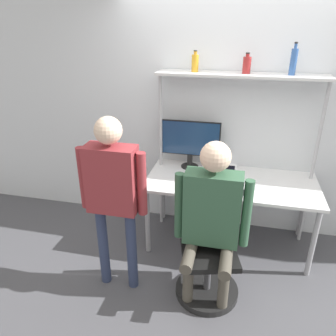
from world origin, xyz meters
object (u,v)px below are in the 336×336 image
object	(u,v)px
bottle_red	(247,65)
office_chair	(207,265)
cell_phone	(244,193)
bottle_amber	(195,63)
bottle_blue	(293,61)
person_seated	(212,212)
laptop	(220,182)
monitor	(190,141)
person_standing	(113,186)

from	to	relation	value
bottle_red	office_chair	bearing A→B (deg)	-100.08
cell_phone	bottle_amber	size ratio (longest dim) A/B	0.75
bottle_blue	bottle_red	distance (m)	0.41
person_seated	bottle_red	distance (m)	1.45
cell_phone	office_chair	distance (m)	0.75
cell_phone	person_seated	bearing A→B (deg)	-114.65
person_seated	cell_phone	bearing A→B (deg)	65.35
laptop	bottle_blue	xyz separation A→B (m)	(0.55, 0.42, 1.09)
monitor	office_chair	xyz separation A→B (m)	(0.34, -1.00, -0.79)
monitor	person_seated	bearing A→B (deg)	-71.31
bottle_red	bottle_blue	bearing A→B (deg)	0.00
cell_phone	bottle_blue	world-z (taller)	bottle_blue
laptop	monitor	bearing A→B (deg)	130.22
office_chair	person_standing	distance (m)	1.09
office_chair	cell_phone	bearing A→B (deg)	62.67
bottle_amber	bottle_red	distance (m)	0.49
office_chair	bottle_amber	size ratio (longest dim) A/B	4.60
monitor	cell_phone	size ratio (longest dim) A/B	4.25
person_seated	person_standing	world-z (taller)	person_standing
laptop	cell_phone	world-z (taller)	laptop
office_chair	person_seated	xyz separation A→B (m)	(0.01, -0.04, 0.57)
laptop	bottle_red	distance (m)	1.14
laptop	office_chair	size ratio (longest dim) A/B	0.30
bottle_red	laptop	bearing A→B (deg)	-108.61
laptop	person_seated	distance (m)	0.60
office_chair	person_standing	bearing A→B (deg)	-173.22
bottle_red	cell_phone	bearing A→B (deg)	-80.02
cell_phone	person_seated	size ratio (longest dim) A/B	0.10
bottle_blue	bottle_red	world-z (taller)	bottle_blue
cell_phone	bottle_blue	bearing A→B (deg)	55.92
person_standing	bottle_blue	size ratio (longest dim) A/B	5.59
cell_phone	person_standing	distance (m)	1.24
laptop	cell_phone	size ratio (longest dim) A/B	1.87
laptop	person_standing	size ratio (longest dim) A/B	0.17
person_standing	office_chair	bearing A→B (deg)	6.78
laptop	person_standing	xyz separation A→B (m)	(-0.83, -0.65, 0.19)
laptop	bottle_red	size ratio (longest dim) A/B	1.48
laptop	bottle_amber	world-z (taller)	bottle_amber
monitor	bottle_red	distance (m)	0.96
bottle_blue	bottle_amber	bearing A→B (deg)	180.00
office_chair	bottle_amber	xyz separation A→B (m)	(-0.32, 0.98, 1.59)
cell_phone	bottle_red	world-z (taller)	bottle_red
bottle_blue	bottle_amber	world-z (taller)	bottle_blue
office_chair	bottle_red	size ratio (longest dim) A/B	4.87
person_standing	bottle_red	bearing A→B (deg)	47.88
laptop	cell_phone	xyz separation A→B (m)	(0.23, -0.06, -0.06)
laptop	bottle_amber	size ratio (longest dim) A/B	1.40
person_standing	bottle_blue	world-z (taller)	bottle_blue
monitor	office_chair	world-z (taller)	monitor
monitor	bottle_amber	distance (m)	0.81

